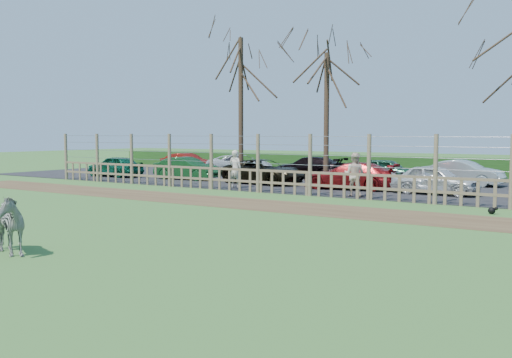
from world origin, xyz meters
The scene contains 21 objects.
ground centered at (0.00, 0.00, 0.00)m, with size 120.00×120.00×0.00m, color olive.
dirt_strip centered at (0.00, 4.50, 0.01)m, with size 34.00×2.80×0.01m, color brown.
asphalt centered at (0.00, 14.50, 0.02)m, with size 44.00×13.00×0.04m, color #232326.
hedge centered at (0.00, 21.50, 0.55)m, with size 46.00×2.00×1.10m, color #1E4716.
fence centered at (0.00, 8.00, 0.80)m, with size 30.16×0.16×2.50m.
tree_left centered at (-6.50, 12.50, 5.62)m, with size 4.80×4.80×7.88m.
tree_mid centered at (-2.00, 13.50, 4.87)m, with size 4.80×4.80×6.83m.
zebra centered at (-0.10, -5.38, 0.64)m, with size 0.69×1.52×1.28m, color gray.
visitor_a centered at (-4.25, 8.81, 0.90)m, with size 0.63×0.41×1.72m, color beige.
visitor_b centered at (1.68, 8.55, 0.90)m, with size 0.84×0.65×1.72m, color beige.
crow centered at (7.20, 6.50, 0.12)m, with size 0.30×0.22×0.24m.
car_0 centered at (-13.98, 10.60, 0.64)m, with size 1.42×3.52×1.20m, color #0D5739.
car_1 centered at (-9.23, 11.31, 0.64)m, with size 1.27×3.64×1.20m, color #184D23.
car_2 centered at (-4.32, 11.32, 0.64)m, with size 1.99×4.32×1.20m, color black.
car_3 centered at (0.37, 11.08, 0.64)m, with size 1.68×4.13×1.20m, color maroon.
car_4 centered at (4.15, 11.05, 0.64)m, with size 1.42×3.52×1.20m, color silver.
car_7 centered at (-13.04, 15.88, 0.64)m, with size 1.27×3.64×1.20m, color maroon.
car_8 centered at (-8.86, 15.82, 0.64)m, with size 1.99×4.32×1.20m, color silver.
car_9 centered at (-4.11, 15.61, 0.64)m, with size 1.68×4.13×1.20m, color black.
car_10 centered at (0.41, 15.65, 0.64)m, with size 1.42×3.52×1.20m, color #205539.
car_11 centered at (4.14, 15.90, 0.64)m, with size 1.27×3.64×1.20m, color #B1BFBB.
Camera 1 is at (10.69, -12.31, 2.52)m, focal length 40.00 mm.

